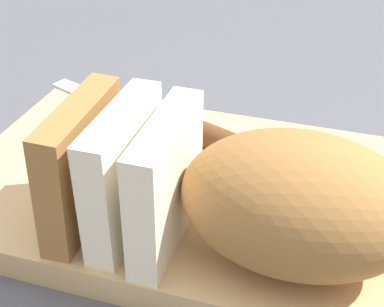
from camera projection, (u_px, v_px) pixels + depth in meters
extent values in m
plane|color=#4C4C51|center=(192.00, 204.00, 0.51)|extent=(3.00, 3.00, 0.00)
cube|color=tan|center=(192.00, 193.00, 0.51)|extent=(0.44, 0.29, 0.03)
ellipsoid|color=#996633|center=(297.00, 204.00, 0.39)|extent=(0.18, 0.12, 0.10)
cube|color=beige|center=(166.00, 183.00, 0.41)|extent=(0.03, 0.11, 0.10)
cube|color=beige|center=(124.00, 172.00, 0.42)|extent=(0.03, 0.11, 0.10)
cube|color=#996633|center=(81.00, 164.00, 0.43)|extent=(0.04, 0.11, 0.11)
cube|color=silver|center=(120.00, 108.00, 0.61)|extent=(0.21, 0.09, 0.00)
cylinder|color=#593319|center=(215.00, 138.00, 0.54)|extent=(0.06, 0.04, 0.02)
cube|color=silver|center=(194.00, 131.00, 0.55)|extent=(0.03, 0.03, 0.02)
sphere|color=tan|center=(251.00, 169.00, 0.51)|extent=(0.00, 0.00, 0.00)
sphere|color=tan|center=(217.00, 151.00, 0.54)|extent=(0.00, 0.00, 0.00)
sphere|color=tan|center=(111.00, 201.00, 0.47)|extent=(0.01, 0.01, 0.01)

